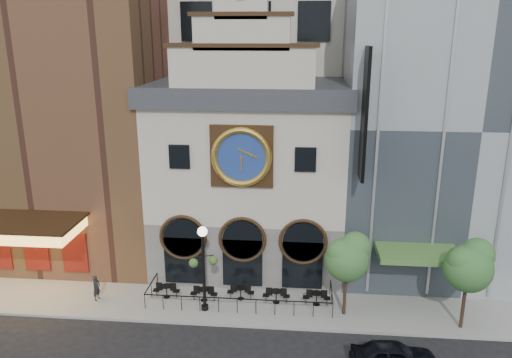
{
  "coord_description": "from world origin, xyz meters",
  "views": [
    {
      "loc": [
        3.29,
        -23.32,
        15.34
      ],
      "look_at": [
        0.62,
        6.0,
        6.62
      ],
      "focal_mm": 35.0,
      "sensor_mm": 36.0,
      "label": 1
    }
  ],
  "objects_px": {
    "bistro_0": "(166,290)",
    "pedestrian": "(96,288)",
    "car_right": "(394,356)",
    "lamppost": "(203,259)",
    "bistro_3": "(276,295)",
    "bistro_1": "(204,293)",
    "bistro_4": "(317,297)",
    "bistro_2": "(241,292)",
    "tree_left": "(348,256)",
    "tree_right": "(469,264)"
  },
  "relations": [
    {
      "from": "lamppost",
      "to": "bistro_4",
      "type": "bearing_deg",
      "value": -11.44
    },
    {
      "from": "bistro_3",
      "to": "tree_right",
      "type": "bearing_deg",
      "value": -9.01
    },
    {
      "from": "tree_right",
      "to": "lamppost",
      "type": "bearing_deg",
      "value": 178.09
    },
    {
      "from": "bistro_1",
      "to": "car_right",
      "type": "relative_size",
      "value": 0.39
    },
    {
      "from": "bistro_0",
      "to": "bistro_3",
      "type": "relative_size",
      "value": 1.0
    },
    {
      "from": "bistro_1",
      "to": "tree_left",
      "type": "bearing_deg",
      "value": -4.74
    },
    {
      "from": "car_right",
      "to": "lamppost",
      "type": "distance_m",
      "value": 10.94
    },
    {
      "from": "pedestrian",
      "to": "tree_right",
      "type": "xyz_separation_m",
      "value": [
        20.54,
        -0.98,
        2.9
      ]
    },
    {
      "from": "bistro_2",
      "to": "tree_left",
      "type": "bearing_deg",
      "value": -9.92
    },
    {
      "from": "bistro_1",
      "to": "pedestrian",
      "type": "distance_m",
      "value": 6.32
    },
    {
      "from": "bistro_4",
      "to": "pedestrian",
      "type": "xyz_separation_m",
      "value": [
        -12.86,
        -0.59,
        0.3
      ]
    },
    {
      "from": "bistro_2",
      "to": "bistro_1",
      "type": "bearing_deg",
      "value": -170.01
    },
    {
      "from": "bistro_0",
      "to": "pedestrian",
      "type": "distance_m",
      "value": 4.07
    },
    {
      "from": "bistro_0",
      "to": "bistro_3",
      "type": "height_order",
      "value": "same"
    },
    {
      "from": "car_right",
      "to": "bistro_0",
      "type": "bearing_deg",
      "value": 63.38
    },
    {
      "from": "bistro_4",
      "to": "bistro_1",
      "type": "bearing_deg",
      "value": -178.76
    },
    {
      "from": "bistro_2",
      "to": "pedestrian",
      "type": "xyz_separation_m",
      "value": [
        -8.42,
        -0.82,
        0.3
      ]
    },
    {
      "from": "car_right",
      "to": "tree_right",
      "type": "distance_m",
      "value": 6.4
    },
    {
      "from": "bistro_3",
      "to": "bistro_4",
      "type": "height_order",
      "value": "same"
    },
    {
      "from": "bistro_2",
      "to": "lamppost",
      "type": "height_order",
      "value": "lamppost"
    },
    {
      "from": "bistro_0",
      "to": "bistro_2",
      "type": "xyz_separation_m",
      "value": [
        4.42,
        0.2,
        0.0
      ]
    },
    {
      "from": "bistro_1",
      "to": "car_right",
      "type": "distance_m",
      "value": 11.25
    },
    {
      "from": "bistro_0",
      "to": "pedestrian",
      "type": "height_order",
      "value": "pedestrian"
    },
    {
      "from": "bistro_1",
      "to": "bistro_2",
      "type": "relative_size",
      "value": 1.0
    },
    {
      "from": "car_right",
      "to": "tree_left",
      "type": "height_order",
      "value": "tree_left"
    },
    {
      "from": "bistro_1",
      "to": "bistro_3",
      "type": "relative_size",
      "value": 1.0
    },
    {
      "from": "pedestrian",
      "to": "bistro_3",
      "type": "bearing_deg",
      "value": -71.61
    },
    {
      "from": "lamppost",
      "to": "bistro_2",
      "type": "bearing_deg",
      "value": 13.85
    },
    {
      "from": "lamppost",
      "to": "bistro_3",
      "type": "bearing_deg",
      "value": -5.69
    },
    {
      "from": "lamppost",
      "to": "tree_right",
      "type": "distance_m",
      "value": 14.03
    },
    {
      "from": "bistro_1",
      "to": "lamppost",
      "type": "relative_size",
      "value": 0.31
    },
    {
      "from": "bistro_1",
      "to": "bistro_4",
      "type": "distance_m",
      "value": 6.57
    },
    {
      "from": "bistro_1",
      "to": "bistro_3",
      "type": "height_order",
      "value": "same"
    },
    {
      "from": "bistro_4",
      "to": "lamppost",
      "type": "height_order",
      "value": "lamppost"
    },
    {
      "from": "bistro_2",
      "to": "lamppost",
      "type": "xyz_separation_m",
      "value": [
        -1.9,
        -1.33,
        2.66
      ]
    },
    {
      "from": "bistro_0",
      "to": "bistro_2",
      "type": "relative_size",
      "value": 1.0
    },
    {
      "from": "bistro_0",
      "to": "bistro_3",
      "type": "xyz_separation_m",
      "value": [
        6.53,
        -0.02,
        0.0
      ]
    },
    {
      "from": "tree_right",
      "to": "bistro_4",
      "type": "bearing_deg",
      "value": 168.45
    },
    {
      "from": "car_right",
      "to": "lamppost",
      "type": "relative_size",
      "value": 0.8
    },
    {
      "from": "bistro_4",
      "to": "bistro_3",
      "type": "bearing_deg",
      "value": 179.57
    },
    {
      "from": "bistro_1",
      "to": "tree_right",
      "type": "bearing_deg",
      "value": -5.72
    },
    {
      "from": "car_right",
      "to": "tree_right",
      "type": "xyz_separation_m",
      "value": [
        4.22,
        3.66,
        3.13
      ]
    },
    {
      "from": "lamppost",
      "to": "tree_left",
      "type": "bearing_deg",
      "value": -19.22
    },
    {
      "from": "car_right",
      "to": "tree_left",
      "type": "xyz_separation_m",
      "value": [
        -1.91,
        4.42,
        2.99
      ]
    },
    {
      "from": "bistro_1",
      "to": "bistro_4",
      "type": "bearing_deg",
      "value": 1.24
    },
    {
      "from": "bistro_4",
      "to": "pedestrian",
      "type": "bearing_deg",
      "value": -177.37
    },
    {
      "from": "bistro_2",
      "to": "bistro_4",
      "type": "distance_m",
      "value": 4.45
    },
    {
      "from": "bistro_4",
      "to": "tree_left",
      "type": "height_order",
      "value": "tree_left"
    },
    {
      "from": "bistro_3",
      "to": "car_right",
      "type": "relative_size",
      "value": 0.39
    },
    {
      "from": "pedestrian",
      "to": "tree_left",
      "type": "distance_m",
      "value": 14.68
    }
  ]
}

